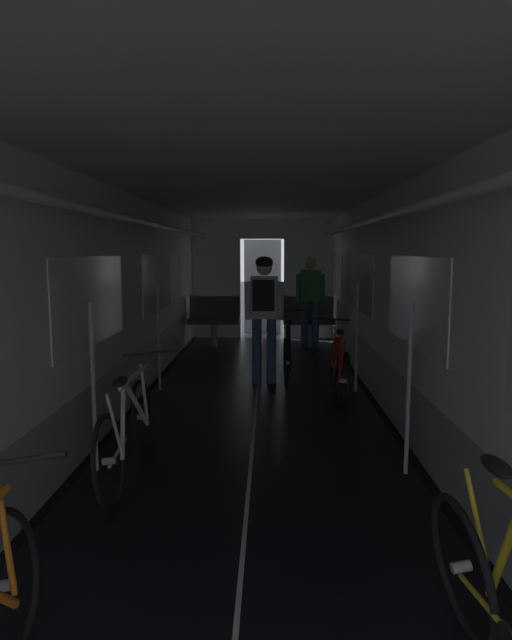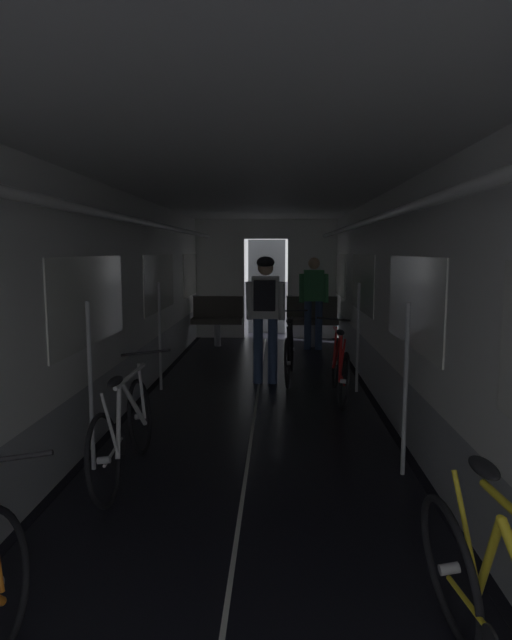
# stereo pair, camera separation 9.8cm
# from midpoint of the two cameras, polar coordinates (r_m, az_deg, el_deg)

# --- Properties ---
(train_car_shell) EXTENTS (3.14, 12.34, 2.57)m
(train_car_shell) POSITION_cam_midpoint_polar(r_m,az_deg,el_deg) (5.74, -0.60, 6.27)
(train_car_shell) COLOR black
(train_car_shell) RESTS_ON ground
(bench_seat_far_left) EXTENTS (0.98, 0.51, 0.95)m
(bench_seat_far_left) POSITION_cam_midpoint_polar(r_m,az_deg,el_deg) (10.34, -4.71, 0.41)
(bench_seat_far_left) COLOR gray
(bench_seat_far_left) RESTS_ON ground
(bench_seat_far_right) EXTENTS (0.98, 0.51, 0.95)m
(bench_seat_far_right) POSITION_cam_midpoint_polar(r_m,az_deg,el_deg) (10.31, 5.28, 0.38)
(bench_seat_far_right) COLOR gray
(bench_seat_far_right) RESTS_ON ground
(bicycle_white) EXTENTS (0.44, 1.69, 0.95)m
(bicycle_white) POSITION_cam_midpoint_polar(r_m,az_deg,el_deg) (4.50, -13.98, -11.28)
(bicycle_white) COLOR black
(bicycle_white) RESTS_ON ground
(bicycle_red) EXTENTS (0.44, 1.69, 0.95)m
(bicycle_red) POSITION_cam_midpoint_polar(r_m,az_deg,el_deg) (6.72, 8.33, -4.97)
(bicycle_red) COLOR black
(bicycle_red) RESTS_ON ground
(person_cyclist_aisle) EXTENTS (0.54, 0.40, 1.73)m
(person_cyclist_aisle) POSITION_cam_midpoint_polar(r_m,az_deg,el_deg) (7.27, 0.47, 1.53)
(person_cyclist_aisle) COLOR #384C75
(person_cyclist_aisle) RESTS_ON ground
(bicycle_black_in_aisle) EXTENTS (0.44, 1.69, 0.94)m
(bicycle_black_in_aisle) POSITION_cam_midpoint_polar(r_m,az_deg,el_deg) (7.63, 3.01, -3.42)
(bicycle_black_in_aisle) COLOR black
(bicycle_black_in_aisle) RESTS_ON ground
(person_standing_near_bench) EXTENTS (0.53, 0.23, 1.69)m
(person_standing_near_bench) POSITION_cam_midpoint_polar(r_m,az_deg,el_deg) (9.89, 5.47, 2.46)
(person_standing_near_bench) COLOR #384C75
(person_standing_near_bench) RESTS_ON ground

